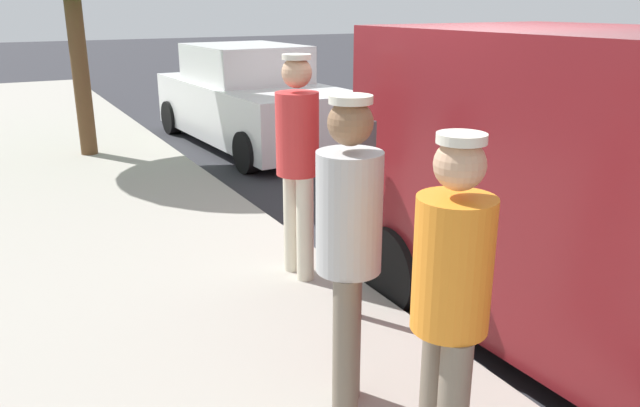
{
  "coord_description": "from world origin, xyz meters",
  "views": [
    {
      "loc": [
        3.5,
        3.95,
        2.31
      ],
      "look_at": [
        1.65,
        0.49,
        1.05
      ],
      "focal_mm": 35.17,
      "sensor_mm": 36.0,
      "label": 1
    }
  ],
  "objects_px": {
    "pedestrian_in_orange": "(451,296)",
    "pedestrian_in_red": "(298,153)",
    "parked_sedan_behind": "(251,100)",
    "pedestrian_in_gray": "(349,240)",
    "parking_meter_near": "(359,179)"
  },
  "relations": [
    {
      "from": "pedestrian_in_orange",
      "to": "pedestrian_in_red",
      "type": "distance_m",
      "value": 2.47
    },
    {
      "from": "pedestrian_in_gray",
      "to": "parked_sedan_behind",
      "type": "xyz_separation_m",
      "value": [
        -2.41,
        -7.26,
        -0.4
      ]
    },
    {
      "from": "pedestrian_in_red",
      "to": "parked_sedan_behind",
      "type": "bearing_deg",
      "value": -108.42
    },
    {
      "from": "pedestrian_in_orange",
      "to": "parked_sedan_behind",
      "type": "height_order",
      "value": "pedestrian_in_orange"
    },
    {
      "from": "pedestrian_in_orange",
      "to": "pedestrian_in_red",
      "type": "height_order",
      "value": "pedestrian_in_red"
    },
    {
      "from": "pedestrian_in_orange",
      "to": "parked_sedan_behind",
      "type": "distance_m",
      "value": 8.27
    },
    {
      "from": "pedestrian_in_gray",
      "to": "pedestrian_in_red",
      "type": "bearing_deg",
      "value": -108.06
    },
    {
      "from": "pedestrian_in_orange",
      "to": "parked_sedan_behind",
      "type": "bearing_deg",
      "value": -106.12
    },
    {
      "from": "parking_meter_near",
      "to": "parked_sedan_behind",
      "type": "relative_size",
      "value": 0.34
    },
    {
      "from": "pedestrian_in_orange",
      "to": "pedestrian_in_red",
      "type": "bearing_deg",
      "value": -100.72
    },
    {
      "from": "pedestrian_in_orange",
      "to": "parked_sedan_behind",
      "type": "relative_size",
      "value": 0.37
    },
    {
      "from": "pedestrian_in_gray",
      "to": "parked_sedan_behind",
      "type": "bearing_deg",
      "value": -108.33
    },
    {
      "from": "pedestrian_in_red",
      "to": "parked_sedan_behind",
      "type": "distance_m",
      "value": 5.82
    },
    {
      "from": "pedestrian_in_gray",
      "to": "pedestrian_in_red",
      "type": "height_order",
      "value": "pedestrian_in_red"
    },
    {
      "from": "parking_meter_near",
      "to": "parked_sedan_behind",
      "type": "height_order",
      "value": "parking_meter_near"
    }
  ]
}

